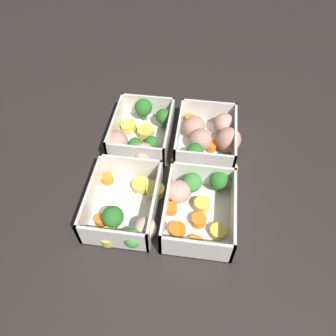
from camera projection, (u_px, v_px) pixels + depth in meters
name	position (u px, v px, depth m)	size (l,w,h in m)	color
ground_plane	(168.00, 174.00, 0.65)	(4.00, 4.00, 0.00)	#282321
container_near_left	(139.00, 134.00, 0.69)	(0.17, 0.14, 0.06)	silver
container_near_right	(127.00, 210.00, 0.57)	(0.17, 0.14, 0.06)	silver
container_far_left	(209.00, 137.00, 0.68)	(0.17, 0.15, 0.06)	silver
container_far_right	(196.00, 203.00, 0.58)	(0.16, 0.12, 0.06)	silver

